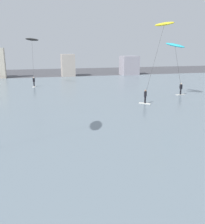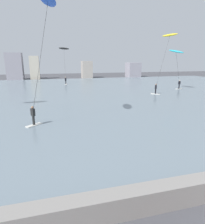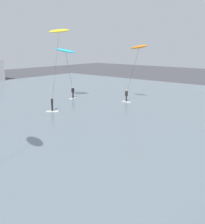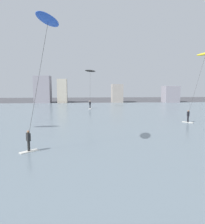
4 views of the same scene
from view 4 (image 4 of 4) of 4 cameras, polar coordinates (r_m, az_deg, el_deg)
name	(u,v)px [view 4 (image 4 of 4)]	position (r m, az deg, el deg)	size (l,w,h in m)	color
water_bay	(109,118)	(32.51, 1.80, -1.67)	(84.00, 52.00, 0.10)	slate
far_shore_buildings	(93,92)	(59.51, -2.47, 5.34)	(39.03, 4.47, 7.24)	gray
kitesurfer_black	(90,75)	(46.28, -3.25, 9.71)	(2.75, 4.25, 8.14)	silver
kitesurfer_yellow	(203,63)	(32.67, 24.82, 11.56)	(4.32, 3.20, 9.41)	silver
kitesurfer_blue	(46,35)	(16.63, -14.68, 18.85)	(3.37, 2.99, 9.90)	silver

